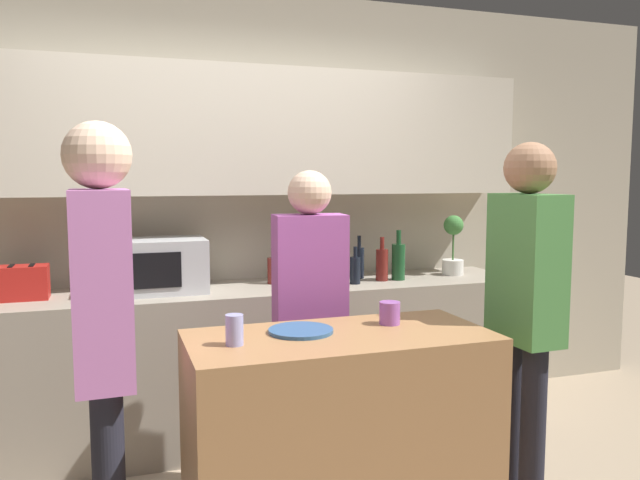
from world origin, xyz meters
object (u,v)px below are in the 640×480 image
(bottle_3, at_px, (332,266))
(plate_on_island, at_px, (301,331))
(microwave, at_px, (158,265))
(bottle_0, at_px, (273,270))
(bottle_7, at_px, (398,261))
(bottle_1, at_px, (293,268))
(bottle_2, at_px, (318,265))
(bottle_6, at_px, (382,264))
(toaster, at_px, (22,283))
(bottle_4, at_px, (355,270))
(person_right, at_px, (310,306))
(cup_1, at_px, (234,330))
(cup_0, at_px, (390,313))
(potted_plant, at_px, (453,245))
(bottle_5, at_px, (359,262))
(person_left, at_px, (103,325))
(person_center, at_px, (525,299))

(bottle_3, distance_m, plate_on_island, 1.35)
(microwave, bearing_deg, bottle_0, 4.09)
(bottle_3, distance_m, bottle_7, 0.43)
(bottle_1, relative_size, plate_on_island, 0.99)
(bottle_2, xyz_separation_m, bottle_6, (0.44, 0.04, -0.02))
(microwave, height_order, bottle_0, microwave)
(toaster, relative_size, bottle_4, 1.14)
(bottle_4, relative_size, person_right, 0.14)
(bottle_0, bearing_deg, plate_on_island, -99.67)
(bottle_4, distance_m, plate_on_island, 1.33)
(toaster, distance_m, bottle_1, 1.49)
(bottle_0, xyz_separation_m, bottle_7, (0.78, -0.11, 0.04))
(bottle_4, height_order, cup_1, bottle_4)
(bottle_2, distance_m, cup_0, 1.14)
(cup_0, bearing_deg, plate_on_island, -177.78)
(potted_plant, bearing_deg, cup_0, -129.89)
(bottle_7, bearing_deg, microwave, 177.45)
(bottle_0, bearing_deg, bottle_5, 2.46)
(bottle_5, height_order, person_left, person_left)
(potted_plant, xyz_separation_m, bottle_1, (-1.10, 0.01, -0.10))
(microwave, bearing_deg, potted_plant, 0.05)
(bottle_2, bearing_deg, cup_1, -120.63)
(bottle_1, height_order, bottle_4, bottle_1)
(bottle_4, height_order, bottle_6, bottle_6)
(bottle_1, height_order, person_right, person_right)
(bottle_2, relative_size, bottle_3, 1.23)
(microwave, xyz_separation_m, bottle_6, (1.35, -0.06, -0.04))
(bottle_4, height_order, cup_0, bottle_4)
(person_center, bearing_deg, bottle_2, 23.84)
(bottle_2, distance_m, cup_1, 1.46)
(bottle_3, bearing_deg, toaster, 178.91)
(potted_plant, xyz_separation_m, bottle_4, (-0.74, -0.12, -0.11))
(bottle_0, bearing_deg, bottle_4, -19.50)
(microwave, bearing_deg, bottle_6, -2.63)
(bottle_2, height_order, bottle_5, bottle_2)
(bottle_7, bearing_deg, bottle_0, 171.72)
(potted_plant, height_order, bottle_3, potted_plant)
(bottle_0, relative_size, bottle_6, 0.81)
(bottle_7, height_order, person_right, person_right)
(bottle_5, xyz_separation_m, bottle_7, (0.21, -0.14, 0.02))
(cup_1, distance_m, person_center, 1.31)
(cup_0, distance_m, person_center, 0.63)
(bottle_5, bearing_deg, microwave, -176.66)
(bottle_2, height_order, bottle_3, bottle_2)
(person_right, bearing_deg, bottle_7, -133.57)
(microwave, distance_m, bottle_5, 1.25)
(microwave, xyz_separation_m, bottle_4, (1.15, -0.12, -0.06))
(microwave, relative_size, person_center, 0.30)
(potted_plant, distance_m, bottle_2, 0.99)
(person_center, height_order, person_right, person_center)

